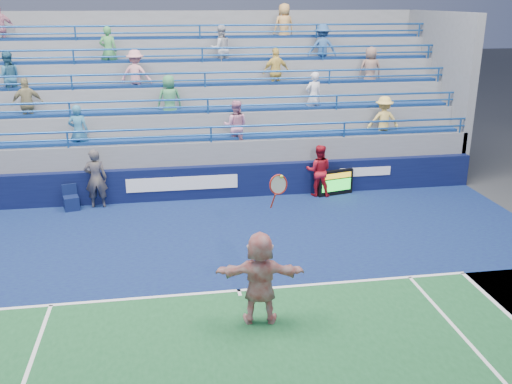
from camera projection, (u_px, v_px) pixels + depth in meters
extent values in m
plane|color=#333538|center=(239.00, 291.00, 12.94)|extent=(120.00, 120.00, 0.00)
cube|color=#101752|center=(228.00, 251.00, 14.99)|extent=(18.00, 8.40, 0.02)
cube|color=white|center=(239.00, 290.00, 12.93)|extent=(11.00, 0.10, 0.01)
cube|color=white|center=(239.00, 293.00, 12.84)|extent=(0.08, 0.30, 0.01)
cube|color=#090F33|center=(213.00, 182.00, 18.83)|extent=(18.00, 0.30, 1.10)
cube|color=white|center=(182.00, 183.00, 18.52)|extent=(3.60, 0.02, 0.45)
cube|color=white|center=(365.00, 172.00, 19.42)|extent=(1.80, 0.02, 0.30)
cube|color=slate|center=(206.00, 158.00, 21.59)|extent=(18.00, 5.60, 1.10)
cube|color=slate|center=(206.00, 149.00, 21.47)|extent=(18.00, 5.60, 1.85)
cube|color=navy|center=(210.00, 138.00, 18.96)|extent=(17.40, 0.45, 0.10)
cylinder|color=#1B4D95|center=(211.00, 127.00, 18.44)|extent=(18.00, 0.07, 0.07)
cube|color=slate|center=(204.00, 136.00, 21.81)|extent=(18.00, 4.60, 2.60)
cube|color=navy|center=(207.00, 110.00, 19.65)|extent=(17.40, 0.45, 0.10)
cylinder|color=#1B4D95|center=(208.00, 99.00, 19.13)|extent=(18.00, 0.07, 0.07)
cube|color=slate|center=(203.00, 124.00, 22.16)|extent=(18.00, 3.60, 3.35)
cube|color=navy|center=(204.00, 84.00, 20.34)|extent=(17.40, 0.45, 0.10)
cylinder|color=#1B4D95|center=(205.00, 73.00, 19.82)|extent=(18.00, 0.07, 0.07)
cube|color=slate|center=(202.00, 112.00, 22.51)|extent=(18.00, 2.60, 4.10)
cube|color=navy|center=(202.00, 60.00, 21.04)|extent=(17.40, 0.45, 0.10)
cylinder|color=#1B4D95|center=(202.00, 48.00, 20.52)|extent=(18.00, 0.07, 0.07)
cube|color=slate|center=(201.00, 100.00, 22.85)|extent=(18.00, 1.60, 4.85)
cube|color=navy|center=(199.00, 37.00, 21.73)|extent=(17.40, 0.45, 0.10)
cylinder|color=#1B4D95|center=(200.00, 25.00, 21.21)|extent=(18.00, 0.07, 0.07)
imported|color=#305990|center=(322.00, 48.00, 21.61)|extent=(1.14, 0.70, 1.70)
imported|color=#3F8B58|center=(170.00, 100.00, 19.34)|extent=(0.90, 0.66, 1.70)
imported|color=#E9A85A|center=(284.00, 26.00, 22.11)|extent=(0.93, 0.71, 1.70)
imported|color=#F7CB60|center=(383.00, 121.00, 19.75)|extent=(1.16, 0.75, 1.70)
imported|color=#469A51|center=(108.00, 51.00, 20.41)|extent=(0.65, 0.46, 1.70)
imported|color=#F9D461|center=(276.00, 72.00, 20.62)|extent=(1.05, 0.59, 1.70)
imported|color=#988E65|center=(28.00, 104.00, 18.64)|extent=(1.07, 0.65, 1.70)
imported|color=silver|center=(313.00, 96.00, 20.10)|extent=(0.71, 0.56, 1.70)
imported|color=#2C6586|center=(8.00, 77.00, 19.22)|extent=(0.96, 0.83, 1.70)
imported|color=pink|center=(236.00, 126.00, 18.97)|extent=(0.94, 0.80, 1.70)
imported|color=silver|center=(221.00, 49.00, 21.02)|extent=(0.94, 0.80, 1.70)
imported|color=pink|center=(0.00, 28.00, 20.52)|extent=(1.05, 0.57, 1.70)
imported|color=teal|center=(79.00, 131.00, 18.20)|extent=(0.66, 0.46, 1.70)
imported|color=#8B6B5D|center=(370.00, 70.00, 21.16)|extent=(0.88, 0.62, 1.70)
imported|color=pink|center=(136.00, 75.00, 19.86)|extent=(1.22, 0.89, 1.70)
cube|color=black|center=(335.00, 183.00, 19.12)|extent=(1.26, 0.42, 0.87)
cube|color=gold|center=(336.00, 176.00, 18.97)|extent=(1.07, 0.02, 0.17)
cube|color=#19E533|center=(336.00, 185.00, 19.07)|extent=(1.07, 0.02, 0.39)
cube|color=#0D1841|center=(72.00, 203.00, 17.84)|extent=(0.55, 0.55, 0.45)
cube|color=#0D1841|center=(71.00, 189.00, 17.89)|extent=(0.45, 0.16, 0.35)
imported|color=silver|center=(260.00, 278.00, 11.44)|extent=(1.88, 0.84, 1.96)
torus|color=#AE1F15|center=(278.00, 185.00, 10.87)|extent=(0.41, 0.23, 0.40)
cylinder|color=#AE1F15|center=(273.00, 201.00, 10.96)|extent=(0.09, 0.22, 0.36)
sphere|color=#D0E936|center=(282.00, 177.00, 10.77)|extent=(0.07, 0.07, 0.07)
imported|color=#121833|center=(96.00, 179.00, 17.84)|extent=(0.70, 0.46, 1.90)
imported|color=#A81321|center=(319.00, 171.00, 18.94)|extent=(0.99, 0.85, 1.75)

